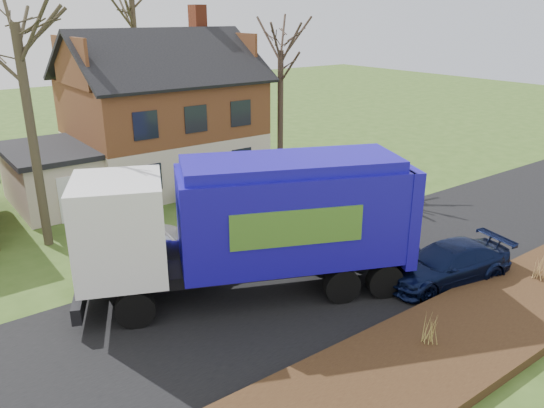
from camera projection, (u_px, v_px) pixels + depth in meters
ground at (296, 287)px, 18.10m from camera, size 120.00×120.00×0.00m
road at (296, 287)px, 18.10m from camera, size 80.00×7.00×0.02m
mulch_verge at (422, 360)px, 14.05m from camera, size 80.00×3.50×0.30m
main_house at (153, 109)px, 28.06m from camera, size 12.95×8.95×9.26m
garbage_truck at (256, 219)px, 16.87m from camera, size 10.94×6.93×4.58m
silver_sedan at (168, 253)px, 18.76m from camera, size 5.17×2.26×1.65m
navy_wagon at (447, 264)px, 18.24m from camera, size 5.07×2.86×1.39m
tree_front_east at (281, 28)px, 27.42m from camera, size 3.59×3.59×9.98m
grass_clump_mid at (431, 330)px, 14.35m from camera, size 0.31×0.26×0.87m
grass_clump_east at (541, 266)px, 17.85m from camera, size 0.39×0.32×0.97m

